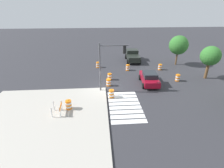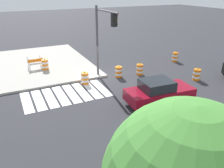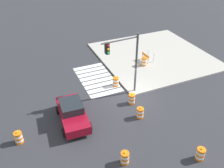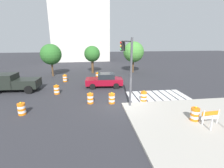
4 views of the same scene
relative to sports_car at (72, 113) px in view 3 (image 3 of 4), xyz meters
The scene contains 13 objects.
ground_plane 5.77m from the sports_car, 80.26° to the right, with size 120.00×120.00×0.00m, color #2D2D33.
sidewalk_corner 13.58m from the sports_car, 59.08° to the right, with size 12.00×12.00×0.15m, color #ADA89E.
crosswalk_stripes 6.32m from the sports_car, 37.64° to the right, with size 5.85×3.20×0.02m.
sports_car is the anchor object (origin of this frame).
traffic_barrel_near_corner 5.22m from the sports_car, 88.25° to the right, with size 0.56×0.56×1.02m.
traffic_barrel_median_near 5.53m from the sports_car, 159.58° to the right, with size 0.56×0.56×1.02m.
traffic_barrel_median_far 9.47m from the sports_car, 136.42° to the right, with size 0.56×0.56×1.02m.
traffic_barrel_far_curb 4.13m from the sports_car, 98.98° to the left, with size 0.56×0.56×1.02m.
traffic_barrel_lane_center 5.26m from the sports_car, 109.17° to the right, with size 0.56×0.56×1.02m.
traffic_barrel_opposite_curb 5.96m from the sports_car, 58.23° to the right, with size 0.56×0.56×1.02m.
traffic_barrel_on_sidewalk 10.75m from the sports_car, 60.36° to the right, with size 0.56×0.56×1.02m.
construction_barricade 11.74m from the sports_car, 59.15° to the right, with size 1.30×0.85×1.00m.
traffic_light_pole 6.15m from the sports_car, 73.66° to the right, with size 0.52×3.29×5.50m.
Camera 3 is at (-15.24, 8.58, 12.90)m, focal length 39.11 mm.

